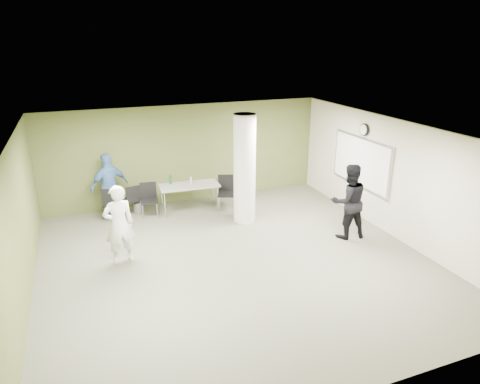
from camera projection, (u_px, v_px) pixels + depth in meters
name	position (u px, v px, depth m)	size (l,w,h in m)	color
floor	(235.00, 262.00, 9.18)	(8.00, 8.00, 0.00)	#505240
ceiling	(235.00, 133.00, 8.23)	(8.00, 8.00, 0.00)	white
wall_back	(186.00, 154.00, 12.22)	(8.00, 0.02, 2.80)	#555F2C
wall_left	(18.00, 231.00, 7.36)	(0.02, 8.00, 2.80)	#555F2C
wall_right_cream	(394.00, 179.00, 10.06)	(0.02, 8.00, 2.80)	beige
column	(245.00, 169.00, 10.80)	(0.56, 0.56, 2.80)	silver
whiteboard	(361.00, 162.00, 11.05)	(0.05, 2.30, 1.30)	silver
wall_clock	(364.00, 130.00, 10.76)	(0.06, 0.32, 0.32)	black
folding_table	(189.00, 186.00, 11.64)	(1.65, 0.80, 1.01)	#999993
wastebasket	(138.00, 208.00, 11.68)	(0.27, 0.27, 0.32)	#4C4C4C
chair_back_left	(113.00, 202.00, 11.00)	(0.60, 0.60, 0.95)	black
chair_back_right	(132.00, 198.00, 11.47)	(0.49, 0.49, 0.84)	black
chair_table_left	(149.00, 197.00, 11.40)	(0.50, 0.50, 0.90)	black
chair_table_right	(226.00, 190.00, 11.88)	(0.60, 0.60, 0.95)	black
woman_white	(119.00, 225.00, 8.89)	(0.63, 0.42, 1.73)	white
man_black	(349.00, 201.00, 10.04)	(0.88, 0.69, 1.82)	black
man_blue	(110.00, 186.00, 11.11)	(1.04, 0.43, 1.78)	#426BA4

